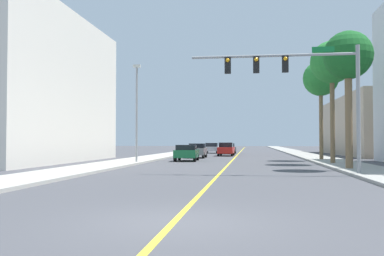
{
  "coord_description": "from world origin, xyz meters",
  "views": [
    {
      "loc": [
        1.64,
        -9.1,
        1.73
      ],
      "look_at": [
        -2.6,
        21.77,
        2.68
      ],
      "focal_mm": 39.99,
      "sensor_mm": 36.0,
      "label": 1
    }
  ],
  "objects_px": {
    "palm_far": "(321,79)",
    "car_red": "(226,149)",
    "car_gray": "(197,150)",
    "car_black": "(229,148)",
    "car_silver": "(212,148)",
    "traffic_signal_mast": "(301,79)",
    "palm_near": "(348,58)",
    "palm_mid": "(332,64)",
    "street_lamp": "(137,108)",
    "car_green": "(187,152)"
  },
  "relations": [
    {
      "from": "palm_far",
      "to": "car_red",
      "type": "bearing_deg",
      "value": 127.54
    },
    {
      "from": "car_gray",
      "to": "car_black",
      "type": "relative_size",
      "value": 0.89
    },
    {
      "from": "car_silver",
      "to": "car_red",
      "type": "bearing_deg",
      "value": -75.92
    },
    {
      "from": "traffic_signal_mast",
      "to": "palm_far",
      "type": "bearing_deg",
      "value": 77.68
    },
    {
      "from": "palm_near",
      "to": "palm_mid",
      "type": "height_order",
      "value": "palm_mid"
    },
    {
      "from": "palm_near",
      "to": "car_gray",
      "type": "height_order",
      "value": "palm_near"
    },
    {
      "from": "traffic_signal_mast",
      "to": "palm_near",
      "type": "bearing_deg",
      "value": 50.87
    },
    {
      "from": "street_lamp",
      "to": "car_gray",
      "type": "xyz_separation_m",
      "value": [
        3.23,
        11.69,
        -3.54
      ]
    },
    {
      "from": "traffic_signal_mast",
      "to": "palm_far",
      "type": "relative_size",
      "value": 0.98
    },
    {
      "from": "street_lamp",
      "to": "palm_mid",
      "type": "xyz_separation_m",
      "value": [
        14.57,
        0.19,
        3.08
      ]
    },
    {
      "from": "car_black",
      "to": "palm_near",
      "type": "bearing_deg",
      "value": -74.13
    },
    {
      "from": "street_lamp",
      "to": "palm_mid",
      "type": "bearing_deg",
      "value": 0.75
    },
    {
      "from": "palm_far",
      "to": "car_red",
      "type": "relative_size",
      "value": 1.96
    },
    {
      "from": "car_red",
      "to": "car_black",
      "type": "bearing_deg",
      "value": 92.12
    },
    {
      "from": "car_black",
      "to": "palm_far",
      "type": "bearing_deg",
      "value": -64.48
    },
    {
      "from": "street_lamp",
      "to": "palm_near",
      "type": "relative_size",
      "value": 0.93
    },
    {
      "from": "car_black",
      "to": "car_gray",
      "type": "bearing_deg",
      "value": -99.2
    },
    {
      "from": "car_red",
      "to": "car_silver",
      "type": "height_order",
      "value": "car_red"
    },
    {
      "from": "car_green",
      "to": "street_lamp",
      "type": "bearing_deg",
      "value": -126.24
    },
    {
      "from": "palm_near",
      "to": "car_red",
      "type": "relative_size",
      "value": 1.84
    },
    {
      "from": "car_red",
      "to": "palm_mid",
      "type": "bearing_deg",
      "value": -62.71
    },
    {
      "from": "palm_mid",
      "to": "car_green",
      "type": "xyz_separation_m",
      "value": [
        -11.39,
        4.53,
        -6.64
      ]
    },
    {
      "from": "car_black",
      "to": "palm_mid",
      "type": "bearing_deg",
      "value": -70.29
    },
    {
      "from": "car_black",
      "to": "traffic_signal_mast",
      "type": "bearing_deg",
      "value": -80.56
    },
    {
      "from": "car_silver",
      "to": "street_lamp",
      "type": "bearing_deg",
      "value": -95.87
    },
    {
      "from": "car_green",
      "to": "car_red",
      "type": "height_order",
      "value": "car_red"
    },
    {
      "from": "palm_near",
      "to": "car_green",
      "type": "xyz_separation_m",
      "value": [
        -11.18,
        10.7,
        -5.86
      ]
    },
    {
      "from": "car_red",
      "to": "car_black",
      "type": "xyz_separation_m",
      "value": [
        -0.14,
        7.97,
        -0.06
      ]
    },
    {
      "from": "palm_near",
      "to": "car_gray",
      "type": "relative_size",
      "value": 1.98
    },
    {
      "from": "palm_near",
      "to": "car_silver",
      "type": "height_order",
      "value": "palm_near"
    },
    {
      "from": "street_lamp",
      "to": "car_green",
      "type": "height_order",
      "value": "street_lamp"
    },
    {
      "from": "traffic_signal_mast",
      "to": "car_green",
      "type": "relative_size",
      "value": 2.11
    },
    {
      "from": "car_red",
      "to": "car_gray",
      "type": "relative_size",
      "value": 1.08
    },
    {
      "from": "palm_near",
      "to": "palm_far",
      "type": "distance_m",
      "value": 12.36
    },
    {
      "from": "traffic_signal_mast",
      "to": "car_silver",
      "type": "xyz_separation_m",
      "value": [
        -8.0,
        38.72,
        -4.12
      ]
    },
    {
      "from": "palm_mid",
      "to": "palm_far",
      "type": "distance_m",
      "value": 6.18
    },
    {
      "from": "car_silver",
      "to": "palm_mid",
      "type": "bearing_deg",
      "value": -67.9
    },
    {
      "from": "street_lamp",
      "to": "palm_near",
      "type": "height_order",
      "value": "palm_near"
    },
    {
      "from": "palm_mid",
      "to": "palm_far",
      "type": "height_order",
      "value": "palm_mid"
    },
    {
      "from": "palm_mid",
      "to": "car_green",
      "type": "relative_size",
      "value": 2.23
    },
    {
      "from": "palm_mid",
      "to": "car_gray",
      "type": "height_order",
      "value": "palm_mid"
    },
    {
      "from": "palm_far",
      "to": "car_silver",
      "type": "height_order",
      "value": "palm_far"
    },
    {
      "from": "palm_near",
      "to": "palm_mid",
      "type": "bearing_deg",
      "value": 88.01
    },
    {
      "from": "palm_mid",
      "to": "car_green",
      "type": "height_order",
      "value": "palm_mid"
    },
    {
      "from": "palm_mid",
      "to": "car_red",
      "type": "bearing_deg",
      "value": 116.16
    },
    {
      "from": "car_gray",
      "to": "palm_mid",
      "type": "bearing_deg",
      "value": -46.23
    },
    {
      "from": "traffic_signal_mast",
      "to": "car_silver",
      "type": "bearing_deg",
      "value": 101.67
    },
    {
      "from": "car_green",
      "to": "car_red",
      "type": "bearing_deg",
      "value": 76.34
    },
    {
      "from": "palm_near",
      "to": "palm_mid",
      "type": "xyz_separation_m",
      "value": [
        0.21,
        6.17,
        0.78
      ]
    },
    {
      "from": "traffic_signal_mast",
      "to": "palm_mid",
      "type": "height_order",
      "value": "palm_mid"
    }
  ]
}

